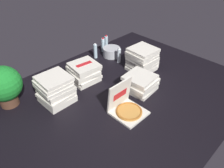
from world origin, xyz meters
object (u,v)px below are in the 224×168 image
at_px(pizza_stack_left_mid, 140,83).
at_px(water_bottle_1, 95,51).
at_px(pizza_stack_right_near, 84,72).
at_px(water_bottle_2, 106,42).
at_px(pizza_stack_center_near, 142,59).
at_px(water_bottle_3, 103,45).
at_px(water_bottle_0, 119,55).
at_px(pizza_stack_right_far, 55,90).
at_px(open_pizza_box, 126,107).
at_px(potted_plant, 4,85).
at_px(ice_bucket, 112,52).

xyz_separation_m(pizza_stack_left_mid, water_bottle_1, (0.16, 1.03, 0.01)).
height_order(pizza_stack_right_near, water_bottle_2, pizza_stack_right_near).
distance_m(pizza_stack_center_near, water_bottle_3, 0.81).
relative_size(water_bottle_0, water_bottle_3, 1.00).
relative_size(pizza_stack_right_near, pizza_stack_center_near, 1.06).
bearing_deg(water_bottle_2, pizza_stack_right_near, -151.28).
bearing_deg(pizza_stack_right_near, pizza_stack_left_mid, -61.52).
bearing_deg(pizza_stack_right_far, pizza_stack_right_near, 12.24).
bearing_deg(open_pizza_box, water_bottle_0, 47.89).
bearing_deg(pizza_stack_right_near, water_bottle_2, 28.72).
bearing_deg(open_pizza_box, potted_plant, 129.37).
bearing_deg(water_bottle_2, water_bottle_3, -161.72).
height_order(open_pizza_box, pizza_stack_center_near, open_pizza_box).
xyz_separation_m(pizza_stack_right_far, water_bottle_2, (1.37, 0.58, -0.05)).
xyz_separation_m(pizza_stack_right_near, water_bottle_0, (0.68, 0.01, -0.01)).
relative_size(water_bottle_1, potted_plant, 0.49).
bearing_deg(water_bottle_0, open_pizza_box, -132.11).
relative_size(open_pizza_box, pizza_stack_right_near, 0.90).
height_order(water_bottle_1, potted_plant, potted_plant).
height_order(pizza_stack_center_near, water_bottle_1, pizza_stack_center_near).
relative_size(pizza_stack_right_far, ice_bucket, 1.37).
relative_size(pizza_stack_right_near, water_bottle_0, 1.67).
xyz_separation_m(pizza_stack_right_far, water_bottle_0, (1.19, 0.11, -0.05)).
height_order(open_pizza_box, water_bottle_2, open_pizza_box).
bearing_deg(pizza_stack_left_mid, water_bottle_3, 70.36).
relative_size(pizza_stack_left_mid, water_bottle_0, 1.59).
bearing_deg(ice_bucket, water_bottle_2, 64.05).
bearing_deg(potted_plant, water_bottle_2, 7.71).
xyz_separation_m(water_bottle_0, water_bottle_1, (-0.16, 0.36, 0.00)).
bearing_deg(pizza_stack_left_mid, pizza_stack_center_near, 36.43).
bearing_deg(water_bottle_2, pizza_stack_center_near, -97.11).
xyz_separation_m(open_pizza_box, pizza_stack_left_mid, (0.43, 0.16, 0.03)).
height_order(water_bottle_0, water_bottle_1, same).
bearing_deg(pizza_stack_right_far, water_bottle_2, 23.06).
xyz_separation_m(open_pizza_box, pizza_stack_center_near, (0.83, 0.45, 0.10)).
xyz_separation_m(pizza_stack_right_near, water_bottle_1, (0.52, 0.36, -0.01)).
relative_size(pizza_stack_left_mid, water_bottle_3, 1.59).
bearing_deg(water_bottle_1, pizza_stack_right_far, -155.28).
distance_m(open_pizza_box, water_bottle_3, 1.51).
height_order(open_pizza_box, pizza_stack_right_far, open_pizza_box).
bearing_deg(pizza_stack_center_near, pizza_stack_right_near, 153.84).
relative_size(open_pizza_box, water_bottle_1, 1.51).
height_order(pizza_stack_right_near, water_bottle_1, pizza_stack_right_near).
distance_m(pizza_stack_right_near, pizza_stack_right_far, 0.52).
bearing_deg(ice_bucket, water_bottle_0, -105.89).
distance_m(pizza_stack_right_far, potted_plant, 0.55).
bearing_deg(open_pizza_box, water_bottle_2, 54.31).
bearing_deg(potted_plant, water_bottle_0, -7.98).
bearing_deg(water_bottle_0, pizza_stack_right_far, -174.47).
height_order(open_pizza_box, ice_bucket, open_pizza_box).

